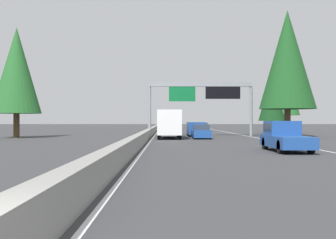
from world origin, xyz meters
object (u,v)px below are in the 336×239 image
object	(u,v)px
conifer_right_mid	(272,98)
minivan_mid_right	(196,128)
sign_gantry_overhead	(202,93)
sedan_distant_b	(203,127)
conifer_right_far	(282,85)
pickup_near_center	(285,136)
conifer_left_near	(17,70)
box_truck_near_right	(169,123)
conifer_right_near	(287,60)
sedan_mid_center	(201,132)

from	to	relation	value
conifer_right_mid	minivan_mid_right	bearing A→B (deg)	126.58
sign_gantry_overhead	sedan_distant_b	distance (m)	33.80
sign_gantry_overhead	conifer_right_mid	bearing A→B (deg)	-54.04
conifer_right_far	pickup_near_center	bearing A→B (deg)	164.62
sign_gantry_overhead	pickup_near_center	distance (m)	25.35
conifer_right_far	conifer_left_near	size ratio (longest dim) A/B	1.04
sedan_distant_b	conifer_right_far	bearing A→B (deg)	-144.87
box_truck_near_right	sign_gantry_overhead	bearing A→B (deg)	-31.94
pickup_near_center	conifer_left_near	xyz separation A→B (m)	(20.01, 23.75, 6.46)
minivan_mid_right	sign_gantry_overhead	bearing A→B (deg)	-46.22
conifer_right_near	minivan_mid_right	bearing A→B (deg)	81.56
minivan_mid_right	conifer_left_near	bearing A→B (deg)	101.43
conifer_right_near	conifer_right_mid	size ratio (longest dim) A/B	1.75
pickup_near_center	minivan_mid_right	distance (m)	24.34
box_truck_near_right	conifer_left_near	bearing A→B (deg)	84.41
sedan_mid_center	sedan_distant_b	bearing A→B (deg)	-5.46
minivan_mid_right	conifer_right_near	bearing A→B (deg)	-98.44
sign_gantry_overhead	minivan_mid_right	size ratio (longest dim) A/B	2.54
sedan_mid_center	conifer_right_mid	size ratio (longest dim) A/B	0.53
conifer_right_near	sedan_distant_b	bearing A→B (deg)	10.40
box_truck_near_right	conifer_right_mid	xyz separation A→B (m)	(13.98, -14.41, 3.47)
box_truck_near_right	pickup_near_center	bearing A→B (deg)	-159.09
pickup_near_center	conifer_right_mid	bearing A→B (deg)	-12.86
conifer_right_far	sedan_mid_center	bearing A→B (deg)	147.92
sign_gantry_overhead	conifer_right_near	xyz separation A→B (m)	(-2.32, -9.72, 3.76)
sedan_distant_b	sign_gantry_overhead	bearing A→B (deg)	174.56
conifer_right_far	minivan_mid_right	bearing A→B (deg)	139.42
minivan_mid_right	conifer_right_near	xyz separation A→B (m)	(-1.56, -10.52, 7.99)
sign_gantry_overhead	sedan_mid_center	size ratio (longest dim) A/B	2.88
pickup_near_center	minivan_mid_right	size ratio (longest dim) A/B	1.12
conifer_right_mid	conifer_right_far	bearing A→B (deg)	-23.38
sedan_distant_b	conifer_right_far	world-z (taller)	conifer_right_far
pickup_near_center	sedan_mid_center	world-z (taller)	pickup_near_center
conifer_left_near	minivan_mid_right	bearing A→B (deg)	-78.57
sign_gantry_overhead	conifer_right_mid	world-z (taller)	conifer_right_mid
sedan_distant_b	conifer_left_near	size ratio (longest dim) A/B	0.36
conifer_right_mid	conifer_right_far	xyz separation A→B (m)	(9.62, -4.16, 2.55)
pickup_near_center	conifer_right_mid	world-z (taller)	conifer_right_mid
sedan_mid_center	conifer_right_mid	world-z (taller)	conifer_right_mid
box_truck_near_right	sedan_mid_center	size ratio (longest dim) A/B	1.93
sign_gantry_overhead	minivan_mid_right	world-z (taller)	sign_gantry_overhead
conifer_right_mid	conifer_right_far	world-z (taller)	conifer_right_far
sedan_mid_center	minivan_mid_right	bearing A→B (deg)	0.87
conifer_right_mid	sedan_mid_center	bearing A→B (deg)	142.99
sedan_mid_center	conifer_right_mid	distance (m)	18.96
conifer_right_mid	sign_gantry_overhead	bearing A→B (deg)	125.96
minivan_mid_right	sedan_mid_center	bearing A→B (deg)	-179.13
sign_gantry_overhead	conifer_right_near	world-z (taller)	conifer_right_near
pickup_near_center	conifer_right_far	size ratio (longest dim) A/B	0.45
minivan_mid_right	sedan_distant_b	distance (m)	34.35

